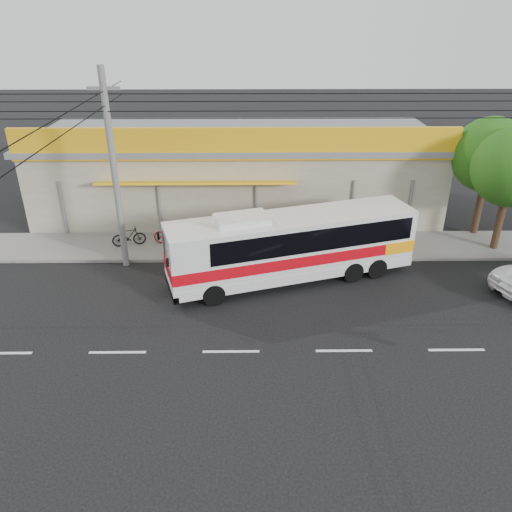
{
  "coord_description": "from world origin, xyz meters",
  "views": [
    {
      "loc": [
        0.72,
        -16.72,
        10.91
      ],
      "look_at": [
        0.94,
        2.0,
        1.52
      ],
      "focal_mm": 35.0,
      "sensor_mm": 36.0,
      "label": 1
    }
  ],
  "objects_px": {
    "motorbike_red": "(172,235)",
    "motorbike_dark": "(129,236)",
    "tree_far": "(492,158)",
    "utility_pole": "(106,105)",
    "coach_bus": "(296,242)"
  },
  "relations": [
    {
      "from": "motorbike_dark",
      "to": "utility_pole",
      "type": "distance_m",
      "value": 6.9
    },
    {
      "from": "coach_bus",
      "to": "motorbike_dark",
      "type": "height_order",
      "value": "coach_bus"
    },
    {
      "from": "utility_pole",
      "to": "coach_bus",
      "type": "bearing_deg",
      "value": -10.42
    },
    {
      "from": "motorbike_dark",
      "to": "tree_far",
      "type": "relative_size",
      "value": 0.27
    },
    {
      "from": "motorbike_dark",
      "to": "tree_far",
      "type": "height_order",
      "value": "tree_far"
    },
    {
      "from": "motorbike_red",
      "to": "utility_pole",
      "type": "distance_m",
      "value": 7.2
    },
    {
      "from": "utility_pole",
      "to": "tree_far",
      "type": "height_order",
      "value": "utility_pole"
    },
    {
      "from": "motorbike_red",
      "to": "utility_pole",
      "type": "bearing_deg",
      "value": 143.88
    },
    {
      "from": "motorbike_red",
      "to": "motorbike_dark",
      "type": "bearing_deg",
      "value": 103.22
    },
    {
      "from": "coach_bus",
      "to": "utility_pole",
      "type": "xyz_separation_m",
      "value": [
        -7.82,
        1.44,
        5.53
      ]
    },
    {
      "from": "utility_pole",
      "to": "tree_far",
      "type": "bearing_deg",
      "value": 10.15
    },
    {
      "from": "motorbike_red",
      "to": "tree_far",
      "type": "relative_size",
      "value": 0.31
    },
    {
      "from": "coach_bus",
      "to": "tree_far",
      "type": "distance_m",
      "value": 11.34
    },
    {
      "from": "motorbike_dark",
      "to": "tree_far",
      "type": "bearing_deg",
      "value": -100.44
    },
    {
      "from": "motorbike_red",
      "to": "tree_far",
      "type": "distance_m",
      "value": 16.37
    }
  ]
}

